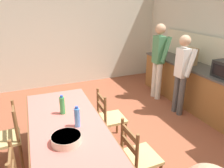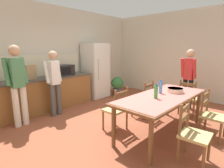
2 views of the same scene
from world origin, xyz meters
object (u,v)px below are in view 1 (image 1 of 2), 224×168
object	(u,v)px
paper_bag	(191,56)
chair_side_near_left	(8,138)
serving_bowl	(66,139)
person_at_sink	(159,58)
person_at_counter	(182,71)
chair_side_far_right	(138,157)
bottle_near_centre	(62,105)
dining_table	(67,129)
chair_side_far_left	(109,118)
bottle_off_centre	(77,117)

from	to	relation	value
paper_bag	chair_side_near_left	xyz separation A→B (m)	(0.67, -3.70, -0.64)
serving_bowl	person_at_sink	size ratio (longest dim) A/B	0.18
person_at_counter	paper_bag	bearing A→B (deg)	33.65
chair_side_far_right	paper_bag	bearing A→B (deg)	-53.42
bottle_near_centre	chair_side_near_left	size ratio (longest dim) A/B	0.30
dining_table	chair_side_far_left	world-z (taller)	chair_side_far_left
dining_table	chair_side_far_left	size ratio (longest dim) A/B	2.46
dining_table	chair_side_far_right	world-z (taller)	chair_side_far_right
dining_table	serving_bowl	bearing A→B (deg)	-11.74
chair_side_far_left	dining_table	bearing A→B (deg)	123.84
serving_bowl	person_at_sink	xyz separation A→B (m)	(-2.08, 2.56, 0.14)
bottle_near_centre	bottle_off_centre	size ratio (longest dim) A/B	1.00
paper_bag	bottle_off_centre	xyz separation A→B (m)	(1.31, -2.85, -0.18)
chair_side_far_right	chair_side_far_left	size ratio (longest dim) A/B	1.00
serving_bowl	person_at_counter	world-z (taller)	person_at_counter
bottle_near_centre	serving_bowl	world-z (taller)	bottle_near_centre
paper_bag	person_at_counter	world-z (taller)	person_at_counter
chair_side_far_right	chair_side_near_left	distance (m)	1.80
bottle_near_centre	person_at_sink	size ratio (longest dim) A/B	0.15
dining_table	bottle_off_centre	distance (m)	0.26
paper_bag	chair_side_near_left	world-z (taller)	paper_bag
person_at_sink	person_at_counter	world-z (taller)	person_at_sink
bottle_off_centre	person_at_counter	bearing A→B (deg)	112.47
chair_side_far_right	person_at_sink	size ratio (longest dim) A/B	0.52
dining_table	person_at_sink	distance (m)	3.01
paper_bag	bottle_near_centre	bearing A→B (deg)	-72.75
chair_side_far_left	person_at_counter	xyz separation A→B (m)	(-0.38, 1.69, 0.47)
chair_side_far_right	person_at_counter	size ratio (longest dim) A/B	0.56
chair_side_near_left	person_at_counter	distance (m)	3.24
bottle_near_centre	chair_side_near_left	xyz separation A→B (m)	(-0.25, -0.74, -0.47)
person_at_sink	person_at_counter	size ratio (longest dim) A/B	1.08
dining_table	chair_side_far_right	bearing A→B (deg)	54.64
bottle_off_centre	chair_side_far_left	xyz separation A→B (m)	(-0.59, 0.65, -0.47)
person_at_sink	person_at_counter	bearing A→B (deg)	-91.41
dining_table	person_at_counter	size ratio (longest dim) A/B	1.39
bottle_off_centre	bottle_near_centre	bearing A→B (deg)	-165.21
dining_table	bottle_off_centre	bearing A→B (deg)	44.30
bottle_off_centre	serving_bowl	bearing A→B (deg)	-35.21
chair_side_far_left	person_at_sink	xyz separation A→B (m)	(-1.22, 1.71, 0.54)
dining_table	serving_bowl	world-z (taller)	serving_bowl
bottle_off_centre	chair_side_far_left	size ratio (longest dim) A/B	0.30
paper_bag	person_at_sink	world-z (taller)	person_at_sink
dining_table	person_at_counter	xyz separation A→B (m)	(-0.86, 2.45, 0.20)
bottle_off_centre	chair_side_near_left	bearing A→B (deg)	-126.95
paper_bag	bottle_near_centre	distance (m)	3.10
chair_side_near_left	person_at_sink	xyz separation A→B (m)	(-1.17, 3.21, 0.54)
paper_bag	person_at_sink	distance (m)	0.71
chair_side_far_left	person_at_counter	distance (m)	1.79
dining_table	chair_side_far_left	distance (m)	0.94
dining_table	serving_bowl	distance (m)	0.41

